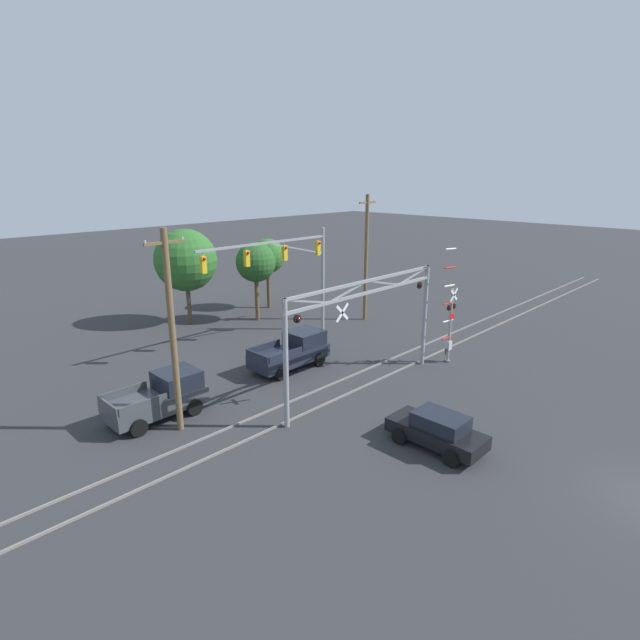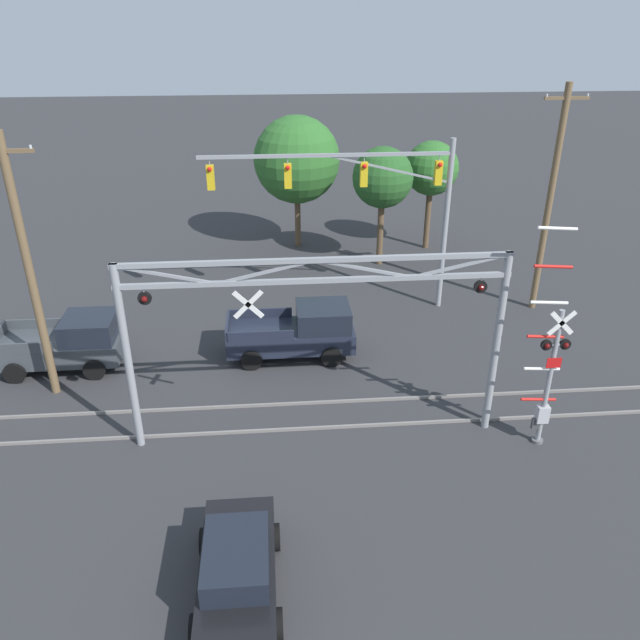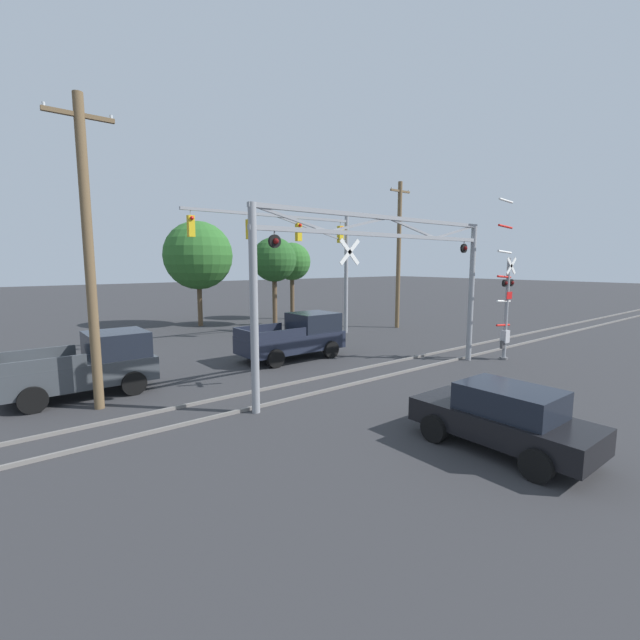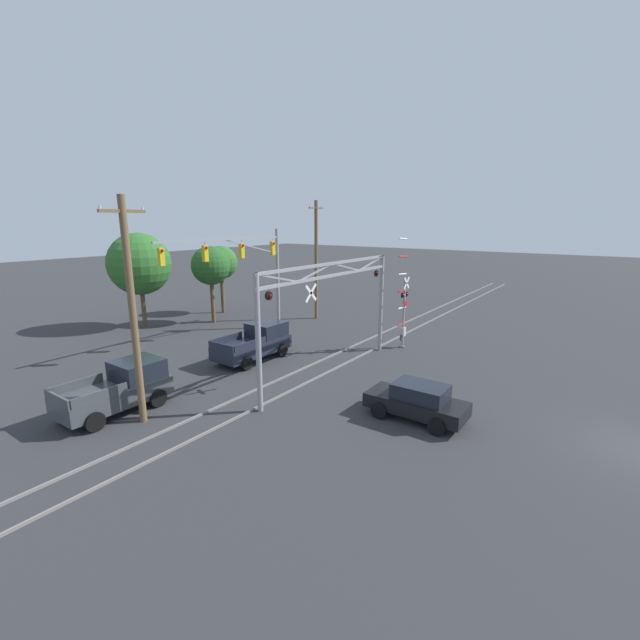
# 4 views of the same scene
# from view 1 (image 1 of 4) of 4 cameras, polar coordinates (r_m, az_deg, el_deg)

# --- Properties ---
(rail_track_near) EXTENTS (80.00, 0.08, 0.10)m
(rail_track_near) POSITION_cam_1_polar(r_m,az_deg,el_deg) (26.84, 4.58, -7.78)
(rail_track_near) COLOR gray
(rail_track_near) RESTS_ON ground_plane
(rail_track_far) EXTENTS (80.00, 0.08, 0.10)m
(rail_track_far) POSITION_cam_1_polar(r_m,az_deg,el_deg) (27.70, 2.29, -6.95)
(rail_track_far) COLOR gray
(rail_track_far) RESTS_ON ground_plane
(crossing_gantry) EXTENTS (11.15, 0.28, 5.98)m
(crossing_gantry) POSITION_cam_1_polar(r_m,az_deg,el_deg) (25.26, 5.26, 0.55)
(crossing_gantry) COLOR gray
(crossing_gantry) RESTS_ON ground_plane
(crossing_signal_mast) EXTENTS (1.54, 0.35, 7.03)m
(crossing_signal_mast) POSITION_cam_1_polar(r_m,az_deg,el_deg) (30.64, 14.59, -0.44)
(crossing_signal_mast) COLOR gray
(crossing_signal_mast) RESTS_ON ground_plane
(traffic_signal_span) EXTENTS (10.39, 0.39, 7.43)m
(traffic_signal_span) POSITION_cam_1_polar(r_m,az_deg,el_deg) (33.58, -3.08, 6.41)
(traffic_signal_span) COLOR gray
(traffic_signal_span) RESTS_ON ground_plane
(pickup_truck_lead) EXTENTS (4.84, 2.27, 2.02)m
(pickup_truck_lead) POSITION_cam_1_polar(r_m,az_deg,el_deg) (29.46, -3.09, -3.53)
(pickup_truck_lead) COLOR #1E2333
(pickup_truck_lead) RESTS_ON ground_plane
(pickup_truck_following) EXTENTS (4.50, 2.27, 2.02)m
(pickup_truck_following) POSITION_cam_1_polar(r_m,az_deg,el_deg) (24.76, -17.68, -8.32)
(pickup_truck_following) COLOR #3D4247
(pickup_truck_following) RESTS_ON ground_plane
(sedan_waiting) EXTENTS (1.96, 4.08, 1.54)m
(sedan_waiting) POSITION_cam_1_polar(r_m,az_deg,el_deg) (21.75, 13.26, -12.15)
(sedan_waiting) COLOR black
(sedan_waiting) RESTS_ON ground_plane
(utility_pole_left) EXTENTS (1.80, 0.28, 8.96)m
(utility_pole_left) POSITION_cam_1_polar(r_m,az_deg,el_deg) (21.99, -16.53, -1.21)
(utility_pole_left) COLOR brown
(utility_pole_left) RESTS_ON ground_plane
(utility_pole_right) EXTENTS (1.80, 0.28, 9.57)m
(utility_pole_right) POSITION_cam_1_polar(r_m,az_deg,el_deg) (38.33, 5.29, 7.19)
(utility_pole_right) COLOR brown
(utility_pole_right) RESTS_ON ground_plane
(background_tree_beyond_span) EXTENTS (4.62, 4.62, 7.15)m
(background_tree_beyond_span) POSITION_cam_1_polar(r_m,az_deg,el_deg) (38.59, -15.11, 6.60)
(background_tree_beyond_span) COLOR brown
(background_tree_beyond_span) RESTS_ON ground_plane
(background_tree_far_left_verge) EXTENTS (3.03, 3.03, 6.09)m
(background_tree_far_left_verge) POSITION_cam_1_polar(r_m,az_deg,el_deg) (38.38, -7.36, 6.53)
(background_tree_far_left_verge) COLOR brown
(background_tree_far_left_verge) RESTS_ON ground_plane
(background_tree_far_right_verge) EXTENTS (2.87, 2.87, 5.89)m
(background_tree_far_right_verge) POSITION_cam_1_polar(r_m,az_deg,el_deg) (41.98, -6.01, 7.25)
(background_tree_far_right_verge) COLOR brown
(background_tree_far_right_verge) RESTS_ON ground_plane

